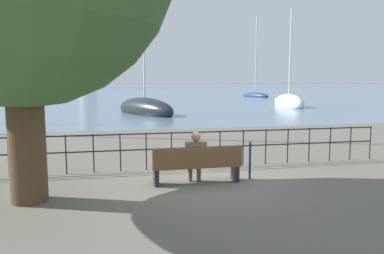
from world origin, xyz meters
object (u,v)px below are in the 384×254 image
object	(u,v)px
seated_person_left	(196,155)
closed_umbrella	(250,157)
sailboat_1	(145,109)
sailboat_4	(289,103)
harbor_lighthouse	(87,59)
park_bench	(197,165)
sailboat_0	(255,95)

from	to	relation	value
seated_person_left	closed_umbrella	size ratio (longest dim) A/B	1.27
seated_person_left	sailboat_1	bearing A→B (deg)	88.54
sailboat_4	harbor_lighthouse	world-z (taller)	harbor_lighthouse
sailboat_1	seated_person_left	bearing A→B (deg)	-115.81
seated_person_left	park_bench	bearing A→B (deg)	-79.80
seated_person_left	sailboat_4	distance (m)	28.71
park_bench	closed_umbrella	xyz separation A→B (m)	(1.40, 0.14, 0.11)
harbor_lighthouse	sailboat_4	bearing A→B (deg)	-77.60
closed_umbrella	sailboat_1	size ratio (longest dim) A/B	0.11
park_bench	seated_person_left	size ratio (longest dim) A/B	1.71
seated_person_left	sailboat_0	xyz separation A→B (m)	(20.23, 46.89, -0.36)
seated_person_left	harbor_lighthouse	bearing A→B (deg)	94.27
sailboat_0	sailboat_4	xyz separation A→B (m)	(-5.45, -22.29, 0.06)
sailboat_4	sailboat_1	bearing A→B (deg)	-157.16
park_bench	sailboat_0	distance (m)	51.14
sailboat_1	harbor_lighthouse	xyz separation A→B (m)	(-10.89, 119.52, 10.51)
closed_umbrella	sailboat_0	xyz separation A→B (m)	(18.82, 46.83, -0.21)
sailboat_1	park_bench	bearing A→B (deg)	-115.77
sailboat_4	harbor_lighthouse	bearing A→B (deg)	105.82
park_bench	sailboat_4	distance (m)	28.77
sailboat_0	harbor_lighthouse	world-z (taller)	harbor_lighthouse
closed_umbrella	sailboat_1	bearing A→B (deg)	92.70
closed_umbrella	sailboat_1	world-z (taller)	sailboat_1
closed_umbrella	harbor_lighthouse	bearing A→B (deg)	94.85
harbor_lighthouse	seated_person_left	bearing A→B (deg)	-85.73
park_bench	closed_umbrella	size ratio (longest dim) A/B	2.17
park_bench	sailboat_0	bearing A→B (deg)	66.71
seated_person_left	closed_umbrella	bearing A→B (deg)	2.49
closed_umbrella	sailboat_0	distance (m)	50.47
park_bench	seated_person_left	distance (m)	0.26
seated_person_left	sailboat_1	size ratio (longest dim) A/B	0.14
sailboat_0	harbor_lighthouse	size ratio (longest dim) A/B	0.54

